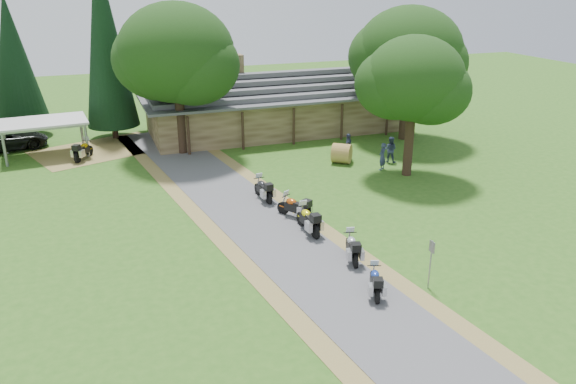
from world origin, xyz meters
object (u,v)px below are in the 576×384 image
object	(u,v)px
hay_bale	(342,153)
motorcycle_row_d	(295,206)
motorcycle_row_c	(308,219)
motorcycle_carport_a	(83,149)
car_dark_suv	(6,134)
motorcycle_row_e	(263,188)
carport	(45,138)
motorcycle_row_a	(375,280)
motorcycle_row_b	(352,246)
lodge	(275,101)

from	to	relation	value
hay_bale	motorcycle_row_d	bearing A→B (deg)	-129.44
motorcycle_row_c	motorcycle_carport_a	world-z (taller)	motorcycle_row_c
car_dark_suv	motorcycle_row_c	xyz separation A→B (m)	(15.50, -20.88, -0.45)
car_dark_suv	motorcycle_row_e	size ratio (longest dim) A/B	3.04
carport	motorcycle_carport_a	xyz separation A→B (m)	(2.45, -1.95, -0.54)
motorcycle_row_c	motorcycle_row_e	xyz separation A→B (m)	(-0.76, 4.97, -0.04)
motorcycle_row_e	hay_bale	distance (m)	8.50
motorcycle_row_a	motorcycle_row_b	size ratio (longest dim) A/B	0.92
motorcycle_row_a	hay_bale	size ratio (longest dim) A/B	1.33
motorcycle_row_b	motorcycle_row_e	bearing A→B (deg)	25.13
motorcycle_row_e	motorcycle_row_a	bearing A→B (deg)	-179.94
motorcycle_row_d	motorcycle_carport_a	distance (m)	17.92
car_dark_suv	motorcycle_row_a	size ratio (longest dim) A/B	3.45
motorcycle_row_d	hay_bale	size ratio (longest dim) A/B	1.51
motorcycle_row_e	carport	bearing A→B (deg)	35.93
carport	motorcycle_row_e	distance (m)	18.07
carport	motorcycle_row_c	size ratio (longest dim) A/B	2.73
lodge	motorcycle_row_e	size ratio (longest dim) A/B	10.56
motorcycle_row_b	motorcycle_row_e	world-z (taller)	motorcycle_row_e
motorcycle_row_b	carport	bearing A→B (deg)	46.37
car_dark_suv	motorcycle_row_d	distance (m)	24.53
lodge	motorcycle_row_d	size ratio (longest dim) A/B	10.54
motorcycle_row_a	motorcycle_carport_a	size ratio (longest dim) A/B	0.85
carport	hay_bale	xyz separation A→B (m)	(19.08, -8.90, -0.59)
car_dark_suv	motorcycle_row_d	world-z (taller)	car_dark_suv
motorcycle_row_d	motorcycle_row_e	size ratio (longest dim) A/B	1.00
motorcycle_row_e	hay_bale	size ratio (longest dim) A/B	1.51
motorcycle_row_c	motorcycle_row_e	distance (m)	5.03
hay_bale	motorcycle_carport_a	bearing A→B (deg)	157.35
lodge	motorcycle_row_d	xyz separation A→B (m)	(-4.91, -17.67, -1.76)
lodge	car_dark_suv	distance (m)	20.47
motorcycle_row_c	motorcycle_row_d	size ratio (longest dim) A/B	1.05
car_dark_suv	motorcycle_row_c	distance (m)	26.01
motorcycle_row_b	motorcycle_row_d	size ratio (longest dim) A/B	0.96
lodge	motorcycle_row_e	bearing A→B (deg)	-111.23
motorcycle_row_b	motorcycle_row_d	distance (m)	5.32
carport	motorcycle_row_b	size ratio (longest dim) A/B	3.00
carport	motorcycle_row_b	bearing A→B (deg)	-63.41
motorcycle_row_c	motorcycle_row_a	bearing A→B (deg)	179.65
carport	car_dark_suv	size ratio (longest dim) A/B	0.95
lodge	carport	size ratio (longest dim) A/B	3.67
carport	hay_bale	world-z (taller)	carport
motorcycle_row_d	motorcycle_row_c	bearing A→B (deg)	149.94
motorcycle_row_c	hay_bale	size ratio (longest dim) A/B	1.58
carport	motorcycle_row_c	distance (m)	22.46
motorcycle_row_a	motorcycle_row_e	size ratio (longest dim) A/B	0.88
carport	hay_bale	size ratio (longest dim) A/B	4.33
motorcycle_row_a	motorcycle_row_b	xyz separation A→B (m)	(0.43, 2.97, 0.05)
car_dark_suv	hay_bale	xyz separation A→B (m)	(21.86, -11.27, -0.51)
motorcycle_row_a	motorcycle_row_b	bearing A→B (deg)	13.03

